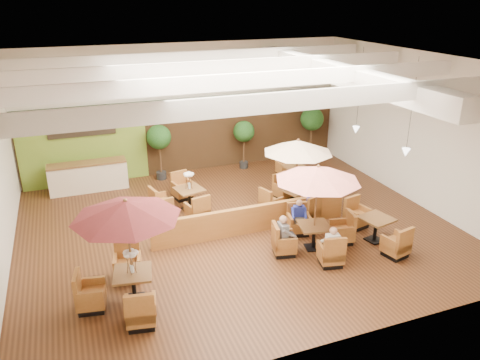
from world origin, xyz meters
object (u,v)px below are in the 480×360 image
diner_0 (332,242)px  service_counter (88,177)px  topiary_1 (244,133)px  topiary_0 (159,139)px  table_3 (182,199)px  topiary_2 (312,121)px  diner_3 (309,200)px  diner_2 (285,231)px  table_2 (297,162)px  table_4 (375,230)px  table_1 (317,193)px  table_5 (295,175)px  table_0 (125,230)px  booth_divider (252,219)px  diner_1 (299,213)px  diner_4 (320,186)px

diner_0 → service_counter: bearing=137.8°
topiary_1 → diner_0: size_ratio=2.75×
topiary_0 → service_counter: bearing=-176.1°
table_3 → topiary_0: (-0.06, 3.37, 1.29)m
service_counter → topiary_1: bearing=1.7°
topiary_2 → diner_0: (-3.94, -8.42, -1.10)m
diner_3 → diner_2: bearing=-161.6°
table_2 → topiary_0: 6.13m
table_4 → topiary_2: 8.04m
table_1 → diner_2: size_ratio=3.35×
table_5 → service_counter: bearing=157.8°
table_0 → topiary_1: bearing=62.5°
booth_divider → table_3: (-1.76, 2.39, 0.00)m
booth_divider → diner_2: 1.72m
diner_1 → diner_4: bearing=-115.3°
table_3 → diner_0: table_3 is taller
booth_divider → diner_1: size_ratio=9.24×
table_3 → diner_1: bearing=-56.5°
table_0 → table_2: table_0 is taller
topiary_1 → diner_4: topiary_1 is taller
topiary_0 → diner_0: (3.19, -8.42, -1.00)m
table_0 → table_4: size_ratio=1.03×
topiary_1 → diner_2: topiary_1 is taller
table_2 → diner_4: bearing=-17.8°
booth_divider → table_5: (3.26, 3.34, -0.11)m
topiary_2 → table_4: bearing=-103.7°
table_5 → topiary_2: 3.51m
service_counter → table_4: service_counter is taller
table_1 → topiary_0: size_ratio=1.19×
diner_1 → diner_2: (-1.01, -1.01, 0.04)m
booth_divider → diner_2: (0.36, -1.66, 0.31)m
table_4 → booth_divider: bearing=138.2°
booth_divider → topiary_0: (-1.82, 5.76, 1.29)m
table_5 → diner_0: 6.31m
booth_divider → diner_2: bearing=-77.9°
topiary_1 → diner_3: 5.73m
table_0 → table_4: (7.74, 0.42, -1.65)m
topiary_0 → diner_1: 7.23m
table_3 → topiary_1: size_ratio=1.33×
table_0 → diner_3: (6.44, 2.45, -1.28)m
table_0 → table_1: table_0 is taller
topiary_1 → diner_2: size_ratio=2.60×
booth_divider → topiary_0: bearing=107.3°
diner_1 → booth_divider: bearing=-5.1°
table_1 → service_counter: bearing=142.5°
table_3 → table_5: 5.10m
service_counter → table_2: (6.91, -4.48, 1.24)m
diner_1 → table_2: bearing=-94.0°
topiary_2 → diner_2: 8.98m
topiary_1 → topiary_2: bearing=0.0°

